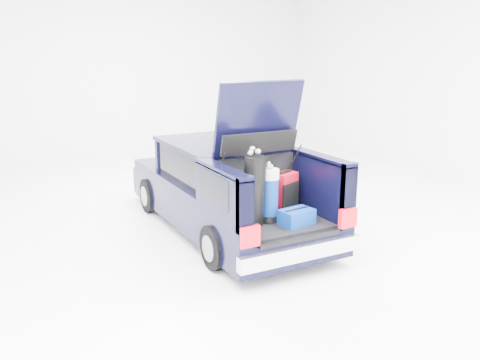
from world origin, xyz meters
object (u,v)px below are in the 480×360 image
black_golf_bag (254,191)px  car (223,188)px  red_suitcase (285,193)px  blue_duffel (297,217)px  blue_golf_bag (270,195)px

black_golf_bag → car: bearing=57.2°
red_suitcase → black_golf_bag: bearing=-178.7°
blue_duffel → car: bearing=87.6°
red_suitcase → blue_duffel: size_ratio=1.26×
car → blue_golf_bag: bearing=-92.5°
car → blue_duffel: (0.18, -1.89, 0.03)m
black_golf_bag → blue_golf_bag: bearing=-18.3°
red_suitcase → black_golf_bag: 0.74m
black_golf_bag → blue_golf_bag: size_ratio=1.26×
blue_golf_bag → blue_duffel: blue_golf_bag is taller
car → red_suitcase: 1.39m
car → blue_duffel: 1.89m
car → red_suitcase: bearing=-75.6°
red_suitcase → blue_golf_bag: 0.50m
car → black_golf_bag: car is taller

